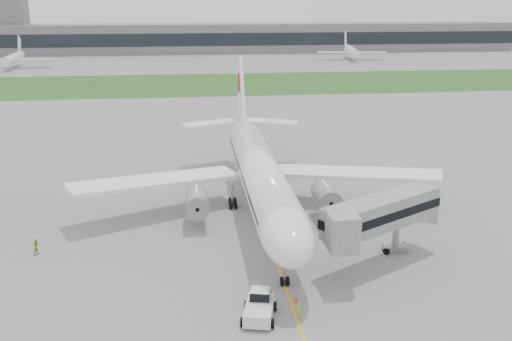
{
  "coord_description": "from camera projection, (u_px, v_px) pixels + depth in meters",
  "views": [
    {
      "loc": [
        -8.81,
        -63.82,
        26.74
      ],
      "look_at": [
        -0.71,
        2.0,
        6.52
      ],
      "focal_mm": 40.0,
      "sensor_mm": 36.0,
      "label": 1
    }
  ],
  "objects": [
    {
      "name": "ground",
      "position": [
        264.0,
        226.0,
        69.42
      ],
      "size": [
        600.0,
        600.0,
        0.0
      ],
      "primitive_type": "plane",
      "color": "gray",
      "rests_on": "ground"
    },
    {
      "name": "apron_markings",
      "position": [
        270.0,
        243.0,
        64.67
      ],
      "size": [
        70.0,
        70.0,
        0.04
      ],
      "primitive_type": null,
      "color": "#F9A115",
      "rests_on": "ground"
    },
    {
      "name": "grass_strip",
      "position": [
        213.0,
        84.0,
        183.33
      ],
      "size": [
        600.0,
        50.0,
        0.02
      ],
      "primitive_type": "cube",
      "color": "#24471A",
      "rests_on": "ground"
    },
    {
      "name": "terminal_building",
      "position": [
        202.0,
        38.0,
        285.6
      ],
      "size": [
        320.0,
        22.3,
        14.0
      ],
      "color": "slate",
      "rests_on": "ground"
    },
    {
      "name": "control_tower",
      "position": [
        18.0,
        54.0,
        279.13
      ],
      "size": [
        12.0,
        12.0,
        56.0
      ],
      "primitive_type": null,
      "color": "slate",
      "rests_on": "ground"
    },
    {
      "name": "airliner",
      "position": [
        259.0,
        170.0,
        72.39
      ],
      "size": [
        48.13,
        53.95,
        17.88
      ],
      "color": "white",
      "rests_on": "ground"
    },
    {
      "name": "pushback_tug",
      "position": [
        259.0,
        306.0,
        49.53
      ],
      "size": [
        3.61,
        4.64,
        2.15
      ],
      "rotation": [
        0.0,
        0.0,
        -0.23
      ],
      "color": "silver",
      "rests_on": "ground"
    },
    {
      "name": "jet_bridge",
      "position": [
        377.0,
        216.0,
        58.13
      ],
      "size": [
        14.64,
        11.24,
        7.28
      ],
      "rotation": [
        0.0,
        0.0,
        0.52
      ],
      "color": "#9B9B9D",
      "rests_on": "ground"
    },
    {
      "name": "safety_cone_left",
      "position": [
        270.0,
        326.0,
        47.82
      ],
      "size": [
        0.37,
        0.37,
        0.52
      ],
      "primitive_type": "cone",
      "color": "#EA540C",
      "rests_on": "ground"
    },
    {
      "name": "safety_cone_right",
      "position": [
        296.0,
        300.0,
        52.02
      ],
      "size": [
        0.41,
        0.41,
        0.56
      ],
      "primitive_type": "cone",
      "color": "#EA540C",
      "rests_on": "ground"
    },
    {
      "name": "ground_crew_near",
      "position": [
        298.0,
        311.0,
        49.21
      ],
      "size": [
        0.68,
        0.59,
        1.58
      ],
      "primitive_type": "imported",
      "rotation": [
        0.0,
        0.0,
        3.6
      ],
      "color": "#96CB21",
      "rests_on": "ground"
    },
    {
      "name": "ground_crew_far",
      "position": [
        37.0,
        247.0,
        61.61
      ],
      "size": [
        1.04,
        1.08,
        1.76
      ],
      "primitive_type": "imported",
      "rotation": [
        0.0,
        0.0,
        0.94
      ],
      "color": "#8DD323",
      "rests_on": "ground"
    },
    {
      "name": "distant_aircraft_left",
      "position": [
        15.0,
        68.0,
        223.83
      ],
      "size": [
        31.56,
        28.23,
        11.49
      ],
      "primitive_type": null,
      "rotation": [
        0.0,
        0.0,
        0.06
      ],
      "color": "white",
      "rests_on": "ground"
    },
    {
      "name": "distant_aircraft_right",
      "position": [
        351.0,
        60.0,
        253.23
      ],
      "size": [
        33.73,
        30.71,
        11.56
      ],
      "primitive_type": null,
      "rotation": [
        0.0,
        0.0,
        -0.14
      ],
      "color": "white",
      "rests_on": "ground"
    }
  ]
}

